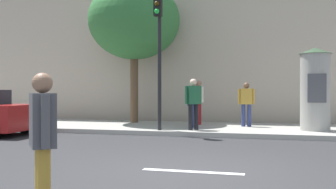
% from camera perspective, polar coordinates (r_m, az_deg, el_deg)
% --- Properties ---
extents(ground_plane, '(80.00, 80.00, 0.00)m').
position_cam_1_polar(ground_plane, '(6.85, 3.64, -11.37)').
color(ground_plane, '#2B2B2D').
extents(sidewalk_curb, '(36.00, 4.00, 0.15)m').
position_cam_1_polar(sidewalk_curb, '(13.70, 9.25, -5.10)').
color(sidewalk_curb, '#9E9B93').
rests_on(sidewalk_curb, ground_plane).
extents(lane_markings, '(25.80, 0.16, 0.01)m').
position_cam_1_polar(lane_markings, '(6.84, 3.64, -11.34)').
color(lane_markings, silver).
rests_on(lane_markings, ground_plane).
extents(building_backdrop, '(36.00, 5.00, 9.60)m').
position_cam_1_polar(building_backdrop, '(18.93, 10.71, 10.81)').
color(building_backdrop, '#B7A893').
rests_on(building_backdrop, ground_plane).
extents(traffic_light, '(0.24, 0.45, 4.40)m').
position_cam_1_polar(traffic_light, '(12.41, -1.40, 8.34)').
color(traffic_light, black).
rests_on(traffic_light, sidewalk_curb).
extents(poster_column, '(1.01, 1.01, 2.66)m').
position_cam_1_polar(poster_column, '(13.20, 20.99, 0.85)').
color(poster_column, '#9E9B93').
rests_on(poster_column, sidewalk_curb).
extents(street_tree, '(3.68, 3.68, 5.67)m').
position_cam_1_polar(street_tree, '(15.76, -5.04, 10.83)').
color(street_tree, brown).
rests_on(street_tree, sidewalk_curb).
extents(pedestrian_in_light_jacket, '(0.48, 0.53, 1.61)m').
position_cam_1_polar(pedestrian_in_light_jacket, '(4.36, -18.12, -5.61)').
color(pedestrian_in_light_jacket, '#B78C33').
rests_on(pedestrian_in_light_jacket, ground_plane).
extents(pedestrian_near_pole, '(0.32, 0.60, 1.49)m').
position_cam_1_polar(pedestrian_near_pole, '(13.32, 3.71, -1.22)').
color(pedestrian_near_pole, navy).
rests_on(pedestrian_near_pole, sidewalk_curb).
extents(pedestrian_with_backpack, '(0.31, 0.64, 1.66)m').
position_cam_1_polar(pedestrian_with_backpack, '(14.38, 4.54, -0.61)').
color(pedestrian_with_backpack, maroon).
rests_on(pedestrian_with_backpack, sidewalk_curb).
extents(pedestrian_with_bag, '(0.48, 0.47, 1.66)m').
position_cam_1_polar(pedestrian_with_bag, '(12.46, 3.78, -0.81)').
color(pedestrian_with_bag, black).
rests_on(pedestrian_with_bag, sidewalk_curb).
extents(pedestrian_in_dark_shirt, '(0.59, 0.27, 1.57)m').
position_cam_1_polar(pedestrian_in_dark_shirt, '(13.96, 11.54, -0.94)').
color(pedestrian_in_dark_shirt, navy).
rests_on(pedestrian_in_dark_shirt, sidewalk_curb).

